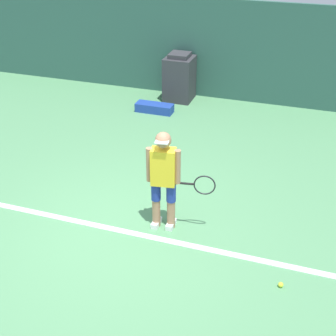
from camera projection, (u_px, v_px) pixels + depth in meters
ground_plane at (121, 230)px, 6.87m from camera, size 24.00×24.00×0.00m
back_wall at (216, 50)px, 10.96m from camera, size 24.00×0.10×2.32m
court_baseline at (120, 231)px, 6.85m from camera, size 21.60×0.10×0.01m
tennis_player at (164, 177)px, 6.54m from camera, size 0.97×0.31×1.54m
tennis_ball at (281, 285)px, 5.85m from camera, size 0.07×0.07×0.07m
covered_chair at (179, 78)px, 11.12m from camera, size 0.66×0.66×1.14m
equipment_bag at (154, 108)px, 10.66m from camera, size 0.85×0.31×0.20m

